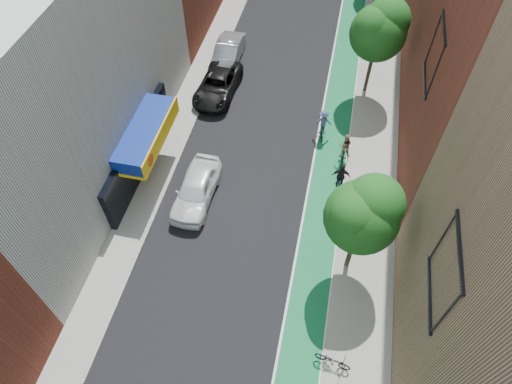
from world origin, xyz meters
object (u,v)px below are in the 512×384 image
Objects in this scene: cyclist_lane_near at (344,150)px; cyclist_lane_mid at (340,181)px; parked_car_white at (196,189)px; parked_car_silver at (228,54)px; cyclist_lane_far at (323,125)px; parked_car_black at (218,85)px.

cyclist_lane_mid is (0.00, -2.47, -0.00)m from cyclist_lane_near.
parked_car_silver is (-1.39, 12.57, -0.02)m from parked_car_white.
parked_car_silver is at bearing -44.04° from cyclist_lane_near.
parked_car_silver is at bearing -50.37° from cyclist_lane_mid.
cyclist_lane_far is (-1.50, 4.28, 0.03)m from cyclist_lane_mid.
cyclist_lane_mid is 1.08× the size of cyclist_lane_far.
parked_car_white is at bearing 13.92° from cyclist_lane_mid.
parked_car_silver is (-0.18, 3.47, 0.08)m from parked_car_black.
parked_car_silver is at bearing -43.61° from cyclist_lane_far.
cyclist_lane_mid reaches higher than cyclist_lane_near.
parked_car_black is 11.33m from cyclist_lane_mid.
cyclist_lane_near is at bearing -23.24° from parked_car_black.
parked_car_black is 10.03m from cyclist_lane_near.
cyclist_lane_far is at bearing 46.81° from parked_car_white.
cyclist_lane_mid reaches higher than cyclist_lane_far.
parked_car_black is at bearing 98.45° from parked_car_white.
cyclist_lane_near is (9.01, -4.40, 0.13)m from parked_car_black.
parked_car_silver is 12.10m from cyclist_lane_near.
cyclist_lane_far is at bearing -72.69° from cyclist_lane_mid.
cyclist_lane_near is (9.19, -7.87, 0.05)m from parked_car_silver.
parked_car_black is (-1.20, 9.10, -0.09)m from parked_car_white.
parked_car_silver is 2.28× the size of cyclist_lane_mid.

